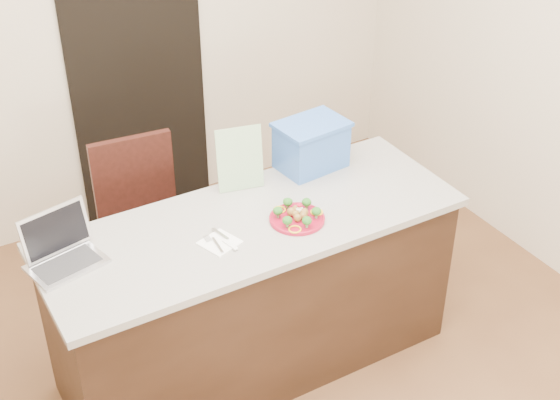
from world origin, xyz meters
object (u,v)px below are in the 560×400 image
laptop (61,248)px  blue_box (311,145)px  island (254,294)px  plate (297,218)px  yogurt_bottle (299,212)px  chair (144,216)px  napkin (220,243)px

laptop → blue_box: blue_box is taller
island → plate: size_ratio=7.69×
yogurt_bottle → chair: size_ratio=0.07×
napkin → chair: (-0.06, 0.86, -0.34)m
laptop → chair: laptop is taller
island → yogurt_bottle: bearing=-24.4°
laptop → blue_box: 1.40m
laptop → island: bearing=-22.6°
plate → laptop: size_ratio=0.74×
yogurt_bottle → blue_box: bearing=51.4°
plate → yogurt_bottle: bearing=34.8°
island → napkin: (-0.22, -0.09, 0.46)m
island → chair: bearing=110.2°
plate → laptop: (-1.06, 0.26, 0.05)m
island → blue_box: blue_box is taller
yogurt_bottle → laptop: laptop is taller
island → plate: (0.18, -0.11, 0.47)m
island → laptop: size_ratio=5.68×
napkin → laptop: 0.70m
island → napkin: napkin is taller
yogurt_bottle → chair: bearing=119.5°
blue_box → plate: bearing=-135.4°
laptop → chair: (0.60, 0.61, -0.39)m
plate → blue_box: 0.53m
island → laptop: (-0.88, 0.15, 0.52)m
island → blue_box: 0.83m
yogurt_bottle → chair: 1.05m
napkin → laptop: size_ratio=0.43×
island → napkin: 0.52m
plate → laptop: laptop is taller
island → blue_box: size_ratio=5.35×
island → plate: bearing=-30.7°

